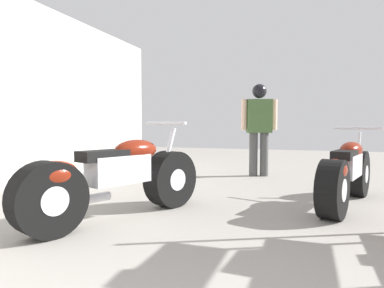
# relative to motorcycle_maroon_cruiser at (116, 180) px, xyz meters

# --- Properties ---
(ground_plane) EXTENTS (18.15, 18.15, 0.00)m
(ground_plane) POSITION_rel_motorcycle_maroon_cruiser_xyz_m (0.75, 0.90, -0.39)
(ground_plane) COLOR gray
(garage_partition_left) EXTENTS (0.08, 8.32, 2.79)m
(garage_partition_left) POSITION_rel_motorcycle_maroon_cruiser_xyz_m (-2.32, 0.90, 1.01)
(garage_partition_left) COLOR #B7B5AD
(garage_partition_left) RESTS_ON ground_plane
(motorcycle_maroon_cruiser) EXTENTS (1.01, 1.94, 0.94)m
(motorcycle_maroon_cruiser) POSITION_rel_motorcycle_maroon_cruiser_xyz_m (0.00, 0.00, 0.00)
(motorcycle_maroon_cruiser) COLOR black
(motorcycle_maroon_cruiser) RESTS_ON ground_plane
(motorcycle_black_naked) EXTENTS (0.80, 1.86, 0.88)m
(motorcycle_black_naked) POSITION_rel_motorcycle_maroon_cruiser_xyz_m (2.12, 1.29, -0.02)
(motorcycle_black_naked) COLOR black
(motorcycle_black_naked) RESTS_ON ground_plane
(mechanic_in_blue) EXTENTS (0.63, 0.34, 1.62)m
(mechanic_in_blue) POSITION_rel_motorcycle_maroon_cruiser_xyz_m (0.90, 3.30, 0.58)
(mechanic_in_blue) COLOR #4C4C4C
(mechanic_in_blue) RESTS_ON ground_plane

